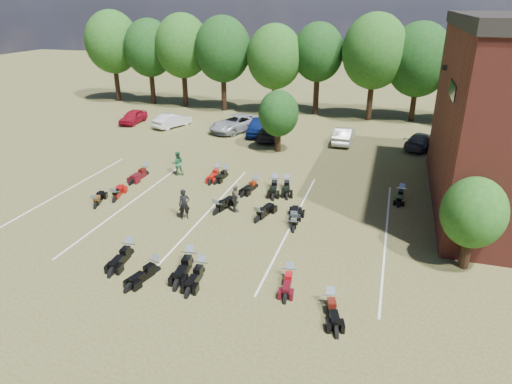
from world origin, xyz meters
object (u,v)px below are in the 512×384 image
at_px(car_0, 133,117).
at_px(motorcycle_3, 201,274).
at_px(person_black, 184,204).
at_px(person_green, 178,163).
at_px(person_grey, 235,199).
at_px(motorcycle_14, 146,175).
at_px(motorcycle_7, 115,201).
at_px(car_4, 258,127).

height_order(car_0, motorcycle_3, car_0).
height_order(person_black, motorcycle_3, person_black).
height_order(person_green, person_grey, person_green).
bearing_deg(person_green, motorcycle_14, -8.25).
xyz_separation_m(person_grey, motorcycle_7, (-7.58, -0.69, -0.82)).
bearing_deg(motorcycle_3, car_4, 97.02).
bearing_deg(car_0, person_black, -54.52).
bearing_deg(car_4, person_grey, -87.30).
distance_m(motorcycle_3, motorcycle_7, 10.16).
bearing_deg(motorcycle_3, motorcycle_7, 140.97).
bearing_deg(motorcycle_3, car_0, 123.23).
bearing_deg(person_black, person_grey, -0.84).
xyz_separation_m(car_4, motorcycle_3, (4.19, -22.81, -0.76)).
relative_size(car_0, person_green, 2.23).
xyz_separation_m(car_4, motorcycle_7, (-4.06, -16.89, -0.76)).
height_order(person_black, motorcycle_7, person_black).
distance_m(person_grey, motorcycle_14, 8.91).
height_order(car_0, motorcycle_7, car_0).
bearing_deg(car_0, car_4, -4.28).
bearing_deg(person_black, car_0, 92.99).
xyz_separation_m(motorcycle_7, motorcycle_14, (-0.44, 4.51, 0.00)).
height_order(person_green, motorcycle_7, person_green).
bearing_deg(person_grey, car_4, -28.17).
distance_m(person_green, person_grey, 7.47).
relative_size(person_green, person_grey, 1.04).
xyz_separation_m(car_4, person_black, (1.07, -17.84, 0.11)).
bearing_deg(person_green, person_grey, 113.41).
distance_m(car_4, motorcycle_7, 17.39).
height_order(car_0, motorcycle_14, car_0).
distance_m(car_4, person_grey, 16.57).
bearing_deg(person_grey, motorcycle_7, 54.82).
relative_size(car_4, person_grey, 2.72).
bearing_deg(car_0, motorcycle_7, -64.77).
distance_m(car_4, motorcycle_14, 13.19).
distance_m(person_green, motorcycle_7, 5.63).
relative_size(car_0, motorcycle_7, 1.68).
distance_m(person_black, motorcycle_3, 5.93).
relative_size(car_4, motorcycle_3, 1.99).
relative_size(person_black, motorcycle_3, 0.77).
bearing_deg(motorcycle_7, car_0, -78.06).
bearing_deg(motorcycle_7, car_4, -119.10).
relative_size(person_grey, motorcycle_7, 0.72).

